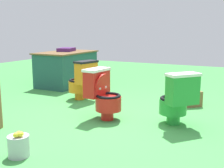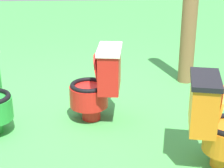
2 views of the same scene
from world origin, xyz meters
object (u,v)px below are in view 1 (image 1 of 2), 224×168
(toilet_red, at_px, (103,93))
(small_crate, at_px, (189,98))
(toilet_green, at_px, (177,98))
(lemon_bucket, at_px, (19,146))
(vendor_table, at_px, (67,68))
(toilet_orange, at_px, (82,80))

(toilet_red, bearing_deg, small_crate, 151.05)
(toilet_green, height_order, lemon_bucket, toilet_green)
(toilet_red, bearing_deg, lemon_bucket, 0.52)
(vendor_table, height_order, lemon_bucket, vendor_table)
(toilet_orange, relative_size, lemon_bucket, 2.63)
(toilet_red, distance_m, toilet_green, 1.04)
(toilet_red, bearing_deg, vendor_table, -127.31)
(toilet_orange, xyz_separation_m, vendor_table, (1.07, 1.10, 0.02))
(small_crate, bearing_deg, toilet_red, 144.68)
(toilet_red, relative_size, toilet_green, 1.00)
(small_crate, bearing_deg, toilet_orange, 105.41)
(toilet_green, relative_size, small_crate, 2.09)
(toilet_orange, relative_size, vendor_table, 0.50)
(toilet_green, relative_size, vendor_table, 0.50)
(toilet_green, height_order, vendor_table, vendor_table)
(toilet_orange, distance_m, small_crate, 1.91)
(lemon_bucket, bearing_deg, toilet_orange, 17.31)
(toilet_orange, bearing_deg, small_crate, -62.56)
(toilet_green, bearing_deg, vendor_table, 100.83)
(toilet_orange, relative_size, toilet_green, 1.00)
(vendor_table, bearing_deg, toilet_red, -133.68)
(toilet_orange, distance_m, toilet_green, 2.01)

